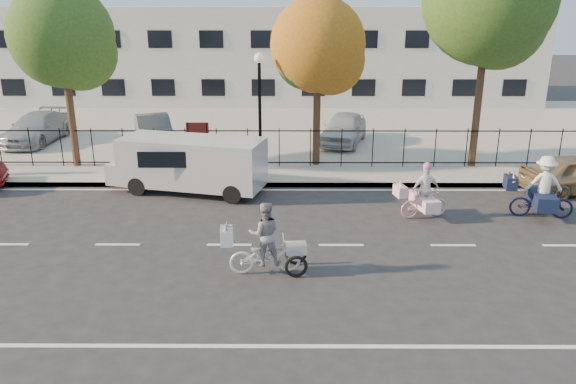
{
  "coord_description": "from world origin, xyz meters",
  "views": [
    {
      "loc": [
        1.64,
        -13.79,
        6.12
      ],
      "look_at": [
        1.57,
        1.2,
        1.1
      ],
      "focal_mm": 35.0,
      "sensor_mm": 36.0,
      "label": 1
    }
  ],
  "objects_px": {
    "unicorn_bike": "(424,197)",
    "white_van": "(190,163)",
    "lot_car_d": "(344,128)",
    "lamppost": "(260,91)",
    "lot_car_a": "(37,128)",
    "bull_bike": "(542,193)",
    "lot_car_c": "(154,130)",
    "zebra_trike": "(265,246)"
  },
  "relations": [
    {
      "from": "white_van",
      "to": "lot_car_d",
      "type": "height_order",
      "value": "white_van"
    },
    {
      "from": "zebra_trike",
      "to": "unicorn_bike",
      "type": "distance_m",
      "value": 5.9
    },
    {
      "from": "bull_bike",
      "to": "white_van",
      "type": "distance_m",
      "value": 11.2
    },
    {
      "from": "zebra_trike",
      "to": "lot_car_c",
      "type": "relative_size",
      "value": 0.52
    },
    {
      "from": "lamppost",
      "to": "lot_car_d",
      "type": "xyz_separation_m",
      "value": [
        3.54,
        4.24,
        -2.27
      ]
    },
    {
      "from": "bull_bike",
      "to": "lot_car_d",
      "type": "distance_m",
      "value": 10.28
    },
    {
      "from": "unicorn_bike",
      "to": "lot_car_c",
      "type": "bearing_deg",
      "value": 36.89
    },
    {
      "from": "lot_car_c",
      "to": "lamppost",
      "type": "bearing_deg",
      "value": -56.89
    },
    {
      "from": "zebra_trike",
      "to": "lot_car_c",
      "type": "height_order",
      "value": "zebra_trike"
    },
    {
      "from": "unicorn_bike",
      "to": "lamppost",
      "type": "bearing_deg",
      "value": 34.64
    },
    {
      "from": "zebra_trike",
      "to": "lot_car_d",
      "type": "height_order",
      "value": "zebra_trike"
    },
    {
      "from": "zebra_trike",
      "to": "lamppost",
      "type": "bearing_deg",
      "value": -2.76
    },
    {
      "from": "lamppost",
      "to": "lot_car_d",
      "type": "bearing_deg",
      "value": 50.18
    },
    {
      "from": "white_van",
      "to": "lot_car_c",
      "type": "distance_m",
      "value": 6.68
    },
    {
      "from": "lot_car_a",
      "to": "zebra_trike",
      "type": "bearing_deg",
      "value": -46.83
    },
    {
      "from": "unicorn_bike",
      "to": "white_van",
      "type": "height_order",
      "value": "white_van"
    },
    {
      "from": "zebra_trike",
      "to": "lot_car_c",
      "type": "distance_m",
      "value": 13.41
    },
    {
      "from": "bull_bike",
      "to": "lot_car_a",
      "type": "xyz_separation_m",
      "value": [
        -19.05,
        9.09,
        0.04
      ]
    },
    {
      "from": "lot_car_a",
      "to": "lot_car_d",
      "type": "height_order",
      "value": "lot_car_d"
    },
    {
      "from": "zebra_trike",
      "to": "bull_bike",
      "type": "xyz_separation_m",
      "value": [
        8.12,
        3.73,
        0.08
      ]
    },
    {
      "from": "lot_car_c",
      "to": "zebra_trike",
      "type": "bearing_deg",
      "value": -84.98
    },
    {
      "from": "lamppost",
      "to": "white_van",
      "type": "xyz_separation_m",
      "value": [
        -2.28,
        -2.3,
        -2.08
      ]
    },
    {
      "from": "lot_car_a",
      "to": "lot_car_c",
      "type": "distance_m",
      "value": 5.49
    },
    {
      "from": "lamppost",
      "to": "bull_bike",
      "type": "height_order",
      "value": "lamppost"
    },
    {
      "from": "bull_bike",
      "to": "lot_car_d",
      "type": "relative_size",
      "value": 0.52
    },
    {
      "from": "zebra_trike",
      "to": "lot_car_a",
      "type": "distance_m",
      "value": 16.85
    },
    {
      "from": "lot_car_d",
      "to": "lamppost",
      "type": "bearing_deg",
      "value": -113.89
    },
    {
      "from": "zebra_trike",
      "to": "lot_car_a",
      "type": "xyz_separation_m",
      "value": [
        -10.93,
        12.82,
        0.11
      ]
    },
    {
      "from": "white_van",
      "to": "lot_car_d",
      "type": "bearing_deg",
      "value": 62.3
    },
    {
      "from": "zebra_trike",
      "to": "bull_bike",
      "type": "distance_m",
      "value": 8.93
    },
    {
      "from": "lot_car_a",
      "to": "lot_car_d",
      "type": "relative_size",
      "value": 1.11
    },
    {
      "from": "white_van",
      "to": "lot_car_a",
      "type": "distance_m",
      "value": 10.53
    },
    {
      "from": "unicorn_bike",
      "to": "white_van",
      "type": "relative_size",
      "value": 0.31
    },
    {
      "from": "bull_bike",
      "to": "lamppost",
      "type": "bearing_deg",
      "value": 70.27
    },
    {
      "from": "zebra_trike",
      "to": "lot_car_a",
      "type": "bearing_deg",
      "value": 34.03
    },
    {
      "from": "zebra_trike",
      "to": "unicorn_bike",
      "type": "height_order",
      "value": "zebra_trike"
    },
    {
      "from": "lamppost",
      "to": "white_van",
      "type": "relative_size",
      "value": 0.77
    },
    {
      "from": "unicorn_bike",
      "to": "bull_bike",
      "type": "xyz_separation_m",
      "value": [
        3.52,
        0.04,
        0.13
      ]
    },
    {
      "from": "bull_bike",
      "to": "unicorn_bike",
      "type": "bearing_deg",
      "value": 99.22
    },
    {
      "from": "unicorn_bike",
      "to": "lot_car_a",
      "type": "xyz_separation_m",
      "value": [
        -15.53,
        9.12,
        0.16
      ]
    },
    {
      "from": "lamppost",
      "to": "bull_bike",
      "type": "bearing_deg",
      "value": -28.38
    },
    {
      "from": "lot_car_d",
      "to": "lot_car_c",
      "type": "bearing_deg",
      "value": -161.29
    }
  ]
}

